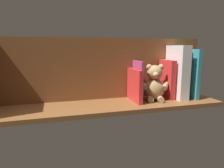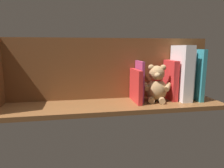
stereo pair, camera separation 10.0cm
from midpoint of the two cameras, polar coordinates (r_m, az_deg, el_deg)
The scene contains 10 objects.
ground_plane at distance 102.30cm, azimuth 2.81°, elevation -6.09°, with size 111.67×26.38×2.20cm, color brown.
shelf_back_panel at distance 109.45cm, azimuth 1.60°, elevation 4.27°, with size 111.67×1.50×32.51cm, color brown.
book_0 at distance 123.14cm, azimuth 24.88°, elevation 0.52°, with size 1.83×12.31×17.75cm, color #B23F72.
book_1 at distance 119.25cm, azimuth 24.45°, elevation 2.43°, with size 2.08×16.36×26.66cm, color teal.
book_2 at distance 119.36cm, azimuth 22.63°, elevation 2.48°, with size 2.26×11.98×26.31cm, color silver.
dictionary_thick_white at distance 114.87cm, azimuth 21.25°, elevation 2.90°, with size 5.40×16.14×28.71cm, color white.
book_3 at distance 114.22cm, azimuth 18.51°, elevation 1.05°, with size 2.96×13.10×20.89cm, color red.
teddy_bear at distance 108.49cm, azimuth 14.96°, elevation -0.34°, with size 14.69×14.37×19.03cm.
book_4 at distance 107.46cm, azimuth 10.36°, elevation 0.82°, with size 1.34×12.35×20.71cm, color #B23F72.
book_5 at distance 104.92cm, azimuth 9.39°, elevation -0.49°, with size 2.04×16.66×16.71cm, color red.
Camera 2 is at (17.34, 96.75, 27.67)cm, focal length 32.60 mm.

